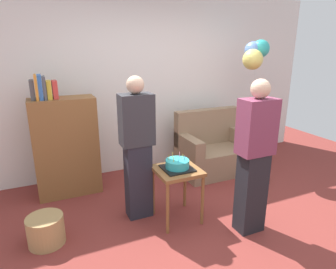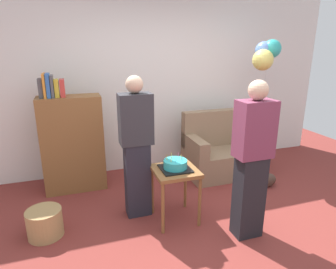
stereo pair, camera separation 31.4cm
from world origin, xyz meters
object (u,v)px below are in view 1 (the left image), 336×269
object	(u,v)px
side_table	(177,177)
person_blowing_candles	(137,148)
couch	(213,150)
wicker_basket	(46,230)
birthday_cake	(177,165)
balloon_bunch	(255,54)
bookshelf	(66,145)
person_holding_cake	(254,158)
handbag	(260,176)

from	to	relation	value
side_table	person_blowing_candles	bearing A→B (deg)	145.20
couch	wicker_basket	distance (m)	2.66
birthday_cake	balloon_bunch	distance (m)	2.19
birthday_cake	bookshelf	bearing A→B (deg)	132.07
bookshelf	person_holding_cake	world-z (taller)	person_holding_cake
bookshelf	wicker_basket	xyz separation A→B (m)	(-0.34, -1.03, -0.53)
person_holding_cake	handbag	world-z (taller)	person_holding_cake
birthday_cake	wicker_basket	distance (m)	1.50
wicker_basket	bookshelf	bearing A→B (deg)	71.54
bookshelf	balloon_bunch	xyz separation A→B (m)	(2.72, -0.32, 1.13)
side_table	couch	bearing A→B (deg)	41.72
bookshelf	birthday_cake	distance (m)	1.57
person_holding_cake	handbag	distance (m)	1.43
bookshelf	person_holding_cake	size ratio (longest dim) A/B	0.98
handbag	balloon_bunch	size ratio (longest dim) A/B	0.14
person_holding_cake	balloon_bunch	size ratio (longest dim) A/B	0.81
handbag	couch	bearing A→B (deg)	121.23
couch	handbag	xyz separation A→B (m)	(0.40, -0.65, -0.24)
handbag	birthday_cake	bearing A→B (deg)	-167.30
balloon_bunch	side_table	bearing A→B (deg)	-152.94
side_table	person_holding_cake	world-z (taller)	person_holding_cake
couch	balloon_bunch	size ratio (longest dim) A/B	0.55
couch	birthday_cake	bearing A→B (deg)	-138.28
bookshelf	handbag	distance (m)	2.75
birthday_cake	balloon_bunch	xyz separation A→B (m)	(1.67, 0.85, 1.13)
couch	balloon_bunch	xyz separation A→B (m)	(0.55, -0.14, 1.47)
bookshelf	birthday_cake	bearing A→B (deg)	-47.93
wicker_basket	side_table	bearing A→B (deg)	-5.69
side_table	handbag	xyz separation A→B (m)	(1.51, 0.34, -0.43)
bookshelf	wicker_basket	world-z (taller)	bookshelf
side_table	balloon_bunch	bearing A→B (deg)	27.06
person_blowing_candles	handbag	distance (m)	2.02
side_table	handbag	world-z (taller)	side_table
bookshelf	side_table	world-z (taller)	bookshelf
side_table	birthday_cake	size ratio (longest dim) A/B	1.95
side_table	person_holding_cake	size ratio (longest dim) A/B	0.38
couch	bookshelf	xyz separation A→B (m)	(-2.17, 0.17, 0.34)
balloon_bunch	handbag	bearing A→B (deg)	-107.14
bookshelf	birthday_cake	xyz separation A→B (m)	(1.05, -1.17, -0.00)
person_blowing_candles	person_holding_cake	size ratio (longest dim) A/B	1.00
couch	handbag	size ratio (longest dim) A/B	3.93
couch	bookshelf	bearing A→B (deg)	175.42
birthday_cake	person_holding_cake	xyz separation A→B (m)	(0.62, -0.50, 0.16)
wicker_basket	couch	bearing A→B (deg)	18.79
person_blowing_candles	wicker_basket	size ratio (longest dim) A/B	4.53
person_holding_cake	balloon_bunch	distance (m)	1.97
bookshelf	couch	bearing A→B (deg)	-4.58
birthday_cake	person_holding_cake	world-z (taller)	person_holding_cake
wicker_basket	balloon_bunch	xyz separation A→B (m)	(3.06, 0.71, 1.66)
balloon_bunch	person_blowing_candles	bearing A→B (deg)	-163.73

